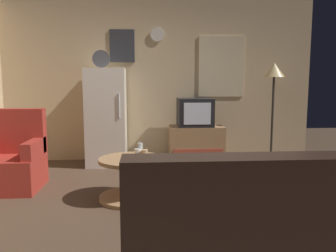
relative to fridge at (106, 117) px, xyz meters
name	(u,v)px	position (x,y,z in m)	size (l,w,h in m)	color
ground_plane	(167,212)	(0.81, -2.06, -0.75)	(12.00, 12.00, 0.00)	#4C3828
wall_with_art	(158,76)	(0.82, 0.39, 0.64)	(5.20, 0.12, 2.78)	#D1B284
fridge	(106,117)	(0.00, 0.00, 0.00)	(0.60, 0.62, 1.77)	silver
tv_stand	(196,145)	(1.41, -0.03, -0.45)	(0.84, 0.53, 0.60)	#9E754C
crt_tv	(195,112)	(1.39, -0.03, 0.07)	(0.54, 0.51, 0.44)	black
standing_lamp	(274,78)	(2.60, -0.14, 0.60)	(0.32, 0.32, 1.59)	#332D28
coffee_table	(132,179)	(0.44, -1.64, -0.52)	(0.72, 0.72, 0.46)	#9E754C
wine_glass	(140,150)	(0.54, -1.55, -0.22)	(0.05, 0.05, 0.15)	silver
mug_ceramic_white	(138,153)	(0.51, -1.58, -0.25)	(0.08, 0.08, 0.09)	silver
mug_ceramic_tan	(145,154)	(0.59, -1.64, -0.25)	(0.08, 0.08, 0.09)	tan
armchair	(13,161)	(-1.01, -1.15, -0.42)	(0.68, 0.68, 0.96)	#A52D23
couch	(272,249)	(1.32, -3.45, -0.44)	(1.70, 0.80, 0.92)	black
book_stack	(238,161)	(2.09, -0.08, -0.71)	(0.21, 0.17, 0.08)	#A3B142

